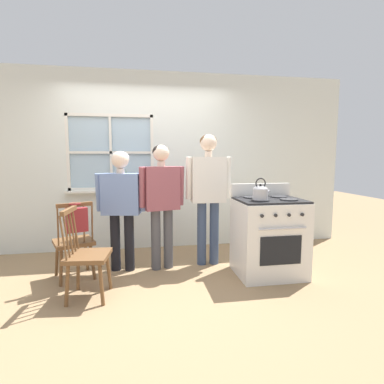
% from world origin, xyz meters
% --- Properties ---
extents(ground_plane, '(16.00, 16.00, 0.00)m').
position_xyz_m(ground_plane, '(0.00, 0.00, 0.00)').
color(ground_plane, '#937551').
extents(wall_back, '(6.40, 0.16, 2.70)m').
position_xyz_m(wall_back, '(0.03, 1.40, 1.34)').
color(wall_back, silver).
rests_on(wall_back, ground_plane).
extents(chair_by_window, '(0.54, 0.53, 0.92)m').
position_xyz_m(chair_by_window, '(-0.86, 0.29, 0.43)').
color(chair_by_window, brown).
rests_on(chair_by_window, ground_plane).
extents(chair_near_wall, '(0.44, 0.46, 0.92)m').
position_xyz_m(chair_near_wall, '(-0.64, -0.23, 0.43)').
color(chair_near_wall, brown).
rests_on(chair_near_wall, ground_plane).
extents(person_elderly_left, '(0.62, 0.29, 1.49)m').
position_xyz_m(person_elderly_left, '(-0.33, 0.47, 0.91)').
color(person_elderly_left, black).
rests_on(person_elderly_left, ground_plane).
extents(person_teen_center, '(0.59, 0.30, 1.57)m').
position_xyz_m(person_teen_center, '(0.17, 0.45, 0.95)').
color(person_teen_center, '#4C4C51').
rests_on(person_teen_center, ground_plane).
extents(person_adult_right, '(0.59, 0.23, 1.71)m').
position_xyz_m(person_adult_right, '(0.78, 0.50, 1.05)').
color(person_adult_right, '#384766').
rests_on(person_adult_right, ground_plane).
extents(stove, '(0.78, 0.68, 1.08)m').
position_xyz_m(stove, '(1.42, 0.04, 0.47)').
color(stove, white).
rests_on(stove, ground_plane).
extents(kettle, '(0.21, 0.17, 0.25)m').
position_xyz_m(kettle, '(1.25, -0.10, 1.02)').
color(kettle, '#B7B7BC').
rests_on(kettle, stove).
extents(potted_plant, '(0.17, 0.17, 0.33)m').
position_xyz_m(potted_plant, '(-0.31, 1.31, 1.00)').
color(potted_plant, beige).
rests_on(potted_plant, wall_back).
extents(handbag, '(0.24, 0.24, 0.31)m').
position_xyz_m(handbag, '(-0.77, 0.07, 0.75)').
color(handbag, maroon).
rests_on(handbag, chair_by_window).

